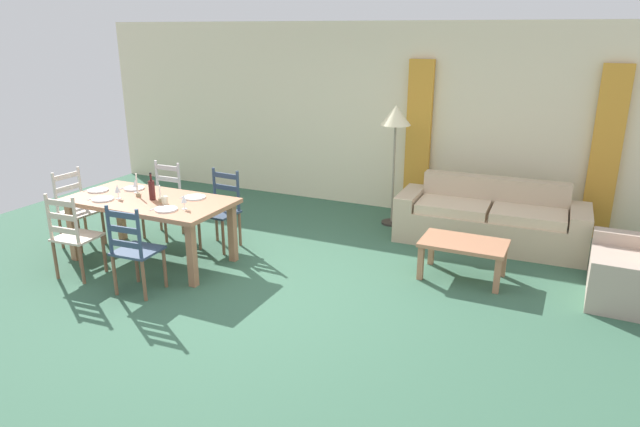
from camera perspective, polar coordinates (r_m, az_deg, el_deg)
name	(u,v)px	position (r m, az deg, el deg)	size (l,w,h in m)	color
ground_plane	(266,289)	(6.01, -5.45, -7.61)	(9.60, 9.60, 0.02)	#37624A
wall_far	(376,117)	(8.51, 5.69, 9.66)	(9.60, 0.16, 2.70)	beige
curtain_panel_left	(418,139)	(8.22, 9.87, 7.41)	(0.35, 0.08, 2.20)	gold
curtain_panel_right	(605,154)	(7.95, 26.83, 5.37)	(0.35, 0.08, 2.20)	gold
dining_table	(150,206)	(6.74, -16.78, 0.71)	(1.90, 0.96, 0.75)	#B17654
dining_chair_near_left	(73,236)	(6.61, -23.61, -2.09)	(0.45, 0.43, 0.96)	beige
dining_chair_near_right	(134,250)	(5.99, -18.23, -3.49)	(0.44, 0.43, 0.96)	#31445F
dining_chair_far_left	(164,200)	(7.60, -15.48, 1.32)	(0.43, 0.41, 0.96)	silver
dining_chair_far_right	(221,210)	(7.04, -9.92, 0.39)	(0.44, 0.42, 0.96)	#2D3F57
dining_chair_head_west	(77,209)	(7.58, -23.31, 0.43)	(0.43, 0.45, 0.96)	beige
dinner_plate_near_left	(103,199)	(6.84, -21.05, 1.37)	(0.24, 0.24, 0.02)	white
fork_near_left	(93,198)	(6.95, -21.91, 1.46)	(0.02, 0.17, 0.01)	silver
dinner_plate_near_right	(166,209)	(6.24, -15.25, 0.41)	(0.24, 0.24, 0.02)	white
fork_near_right	(155,208)	(6.34, -16.29, 0.53)	(0.02, 0.17, 0.01)	silver
dinner_plate_far_left	(134,188)	(7.18, -18.24, 2.43)	(0.24, 0.24, 0.02)	white
fork_far_left	(125,187)	(7.29, -19.10, 2.51)	(0.02, 0.17, 0.01)	silver
dinner_plate_far_right	(195,197)	(6.61, -12.50, 1.61)	(0.24, 0.24, 0.02)	white
fork_far_right	(184,196)	(6.71, -13.52, 1.71)	(0.02, 0.17, 0.01)	silver
dinner_plate_head_west	(98,190)	(7.24, -21.49, 2.20)	(0.24, 0.24, 0.02)	white
fork_head_west	(89,189)	(7.35, -22.30, 2.27)	(0.02, 0.17, 0.01)	silver
wine_bottle	(152,190)	(6.64, -16.59, 2.32)	(0.07, 0.07, 0.32)	#471919
wine_glass_near_left	(117,189)	(6.80, -19.75, 2.31)	(0.06, 0.06, 0.16)	white
wine_glass_near_right	(184,199)	(6.20, -13.57, 1.41)	(0.06, 0.06, 0.16)	white
wine_glass_far_left	(135,184)	(6.99, -18.11, 2.88)	(0.06, 0.06, 0.16)	white
coffee_cup_primary	(165,200)	(6.45, -15.38, 1.29)	(0.07, 0.07, 0.09)	beige
candle_tall	(137,190)	(6.82, -17.93, 2.27)	(0.05, 0.05, 0.27)	#998C66
candle_short	(160,198)	(6.54, -15.80, 1.56)	(0.05, 0.05, 0.19)	#998C66
couch	(490,221)	(7.42, 16.78, -0.71)	(2.30, 0.87, 0.80)	#C2AA8B
coffee_table	(464,247)	(6.28, 14.27, -3.31)	(0.90, 0.56, 0.42)	#B17654
standing_lamp	(396,123)	(7.62, 7.63, 9.06)	(0.40, 0.40, 1.64)	#332D28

